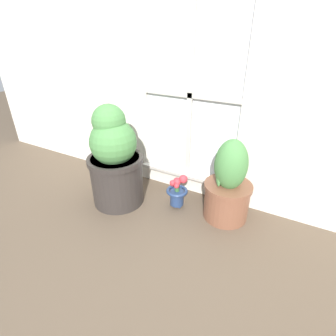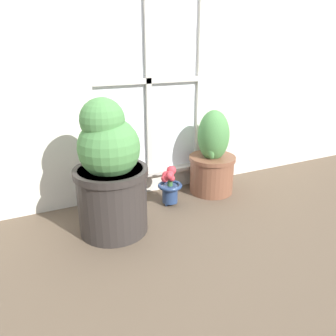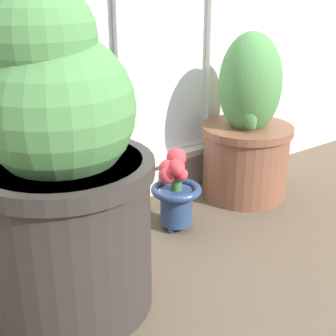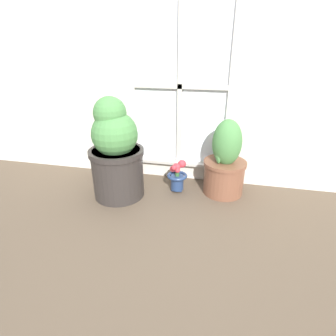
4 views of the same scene
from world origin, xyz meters
The scene contains 5 objects.
ground_plane centered at (0.00, 0.00, 0.00)m, with size 10.00×10.00×0.00m, color brown.
wall_with_window centered at (0.00, 0.69, 1.27)m, with size 4.40×0.10×2.50m.
potted_plant_left centered at (-0.40, 0.27, 0.35)m, with size 0.40×0.40×0.76m.
potted_plant_right centered at (0.39, 0.48, 0.25)m, with size 0.33×0.33×0.59m.
flower_vase centered at (0.04, 0.43, 0.13)m, with size 0.16×0.16×0.25m.
Camera 4 is at (0.36, -1.39, 1.05)m, focal length 28.00 mm.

